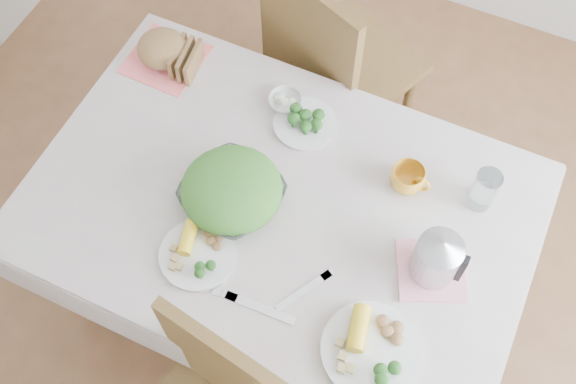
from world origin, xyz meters
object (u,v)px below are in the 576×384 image
at_px(dinner_plate_left, 198,255).
at_px(chair_far, 346,72).
at_px(dining_table, 280,256).
at_px(salad_bowl, 232,195).
at_px(electric_kettle, 439,254).
at_px(yellow_mug, 407,179).
at_px(dinner_plate_right, 371,351).

bearing_deg(dinner_plate_left, chair_far, 87.01).
height_order(dining_table, dinner_plate_left, dinner_plate_left).
xyz_separation_m(salad_bowl, electric_kettle, (0.62, 0.03, 0.09)).
distance_m(salad_bowl, yellow_mug, 0.53).
bearing_deg(dinner_plate_right, yellow_mug, 100.01).
distance_m(dinner_plate_left, yellow_mug, 0.66).
bearing_deg(dinner_plate_right, dining_table, 143.89).
xyz_separation_m(dining_table, salad_bowl, (-0.13, -0.05, 0.42)).
height_order(dinner_plate_left, dinner_plate_right, dinner_plate_right).
bearing_deg(salad_bowl, dining_table, 19.18).
bearing_deg(salad_bowl, chair_far, 86.74).
relative_size(dining_table, yellow_mug, 12.96).
bearing_deg(yellow_mug, dinner_plate_left, -134.25).
bearing_deg(electric_kettle, chair_far, 132.44).
bearing_deg(salad_bowl, dinner_plate_left, -91.88).
relative_size(dinner_plate_right, electric_kettle, 1.51).
distance_m(salad_bowl, dinner_plate_left, 0.21).
bearing_deg(electric_kettle, dinner_plate_left, -152.06).
bearing_deg(yellow_mug, dining_table, -145.60).
height_order(dinner_plate_right, electric_kettle, electric_kettle).
height_order(salad_bowl, yellow_mug, yellow_mug).
bearing_deg(dinner_plate_right, dinner_plate_left, 174.87).
bearing_deg(salad_bowl, yellow_mug, 30.41).
distance_m(dining_table, yellow_mug, 0.58).
height_order(salad_bowl, dinner_plate_left, salad_bowl).
bearing_deg(dining_table, chair_far, 96.17).
xyz_separation_m(chair_far, yellow_mug, (0.41, -0.56, 0.34)).
relative_size(dinner_plate_left, yellow_mug, 2.08).
distance_m(yellow_mug, electric_kettle, 0.30).
bearing_deg(salad_bowl, dinner_plate_right, -25.14).
height_order(dining_table, salad_bowl, salad_bowl).
height_order(dining_table, chair_far, chair_far).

